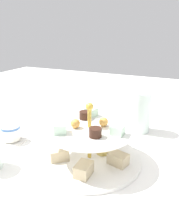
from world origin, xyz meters
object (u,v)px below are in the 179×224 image
object	(u,v)px
water_glass_tall_right	(141,112)
butter_knife_right	(62,119)
teacup_with_saucer	(10,134)
tiered_serving_stand	(90,146)

from	to	relation	value
water_glass_tall_right	butter_knife_right	bearing A→B (deg)	95.27
teacup_with_saucer	butter_knife_right	xyz separation A→B (m)	(0.22, -0.05, -0.02)
tiered_serving_stand	water_glass_tall_right	size ratio (longest dim) A/B	2.00
water_glass_tall_right	teacup_with_saucer	size ratio (longest dim) A/B	1.54
tiered_serving_stand	teacup_with_saucer	distance (m)	0.27
water_glass_tall_right	teacup_with_saucer	distance (m)	0.43
tiered_serving_stand	teacup_with_saucer	xyz separation A→B (m)	(-0.00, 0.27, -0.02)
teacup_with_saucer	water_glass_tall_right	bearing A→B (deg)	-54.62
water_glass_tall_right	teacup_with_saucer	world-z (taller)	water_glass_tall_right
water_glass_tall_right	butter_knife_right	xyz separation A→B (m)	(-0.03, 0.30, -0.07)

